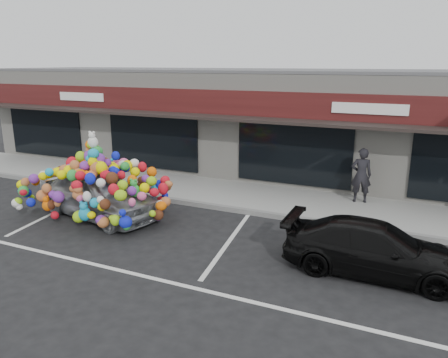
% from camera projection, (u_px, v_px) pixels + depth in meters
% --- Properties ---
extents(ground, '(90.00, 90.00, 0.00)m').
position_uv_depth(ground, '(136.00, 229.00, 12.48)').
color(ground, black).
rests_on(ground, ground).
extents(shop_building, '(24.00, 7.20, 4.31)m').
position_uv_depth(shop_building, '(247.00, 119.00, 19.32)').
color(shop_building, beige).
rests_on(shop_building, ground).
extents(sidewalk, '(26.00, 3.00, 0.15)m').
position_uv_depth(sidewalk, '(201.00, 190.00, 15.97)').
color(sidewalk, gray).
rests_on(sidewalk, ground).
extents(kerb, '(26.00, 0.18, 0.16)m').
position_uv_depth(kerb, '(180.00, 202.00, 14.65)').
color(kerb, slate).
rests_on(kerb, ground).
extents(parking_stripe_left, '(0.73, 4.37, 0.01)m').
position_uv_depth(parking_stripe_left, '(57.00, 211.00, 13.94)').
color(parking_stripe_left, silver).
rests_on(parking_stripe_left, ground).
extents(parking_stripe_mid, '(0.73, 4.37, 0.01)m').
position_uv_depth(parking_stripe_mid, '(228.00, 242.00, 11.52)').
color(parking_stripe_mid, silver).
rests_on(parking_stripe_mid, ground).
extents(lane_line, '(14.00, 0.12, 0.01)m').
position_uv_depth(lane_line, '(149.00, 277.00, 9.65)').
color(lane_line, silver).
rests_on(lane_line, ground).
extents(toy_car, '(3.09, 4.85, 2.65)m').
position_uv_depth(toy_car, '(98.00, 188.00, 13.26)').
color(toy_car, '#AAAEB5').
rests_on(toy_car, ground).
extents(black_sedan, '(1.68, 4.06, 1.18)m').
position_uv_depth(black_sedan, '(375.00, 249.00, 9.72)').
color(black_sedan, black).
rests_on(black_sedan, ground).
extents(pedestrian_a, '(0.74, 0.58, 1.80)m').
position_uv_depth(pedestrian_a, '(361.00, 175.00, 14.17)').
color(pedestrian_a, black).
rests_on(pedestrian_a, sidewalk).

